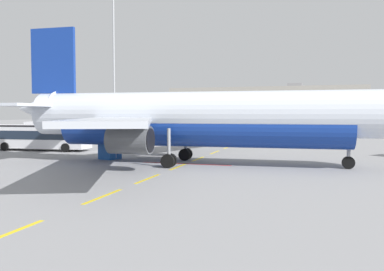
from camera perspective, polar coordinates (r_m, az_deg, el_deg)
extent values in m
cube|color=yellow|center=(16.43, -24.70, -12.56)|extent=(0.24, 4.00, 0.01)
cube|color=yellow|center=(21.97, -12.42, -8.38)|extent=(0.24, 4.00, 0.01)
cube|color=yellow|center=(27.20, -6.26, -6.09)|extent=(0.24, 4.00, 0.01)
cube|color=yellow|center=(33.02, -1.95, -4.43)|extent=(0.24, 4.00, 0.01)
cube|color=yellow|center=(38.58, 0.87, -3.32)|extent=(0.24, 4.00, 0.01)
cube|color=yellow|center=(45.06, 3.24, -2.38)|extent=(0.24, 4.00, 0.01)
cube|color=yellow|center=(51.61, 5.01, -1.68)|extent=(0.24, 4.00, 0.01)
cube|color=yellow|center=(58.35, 6.41, -1.13)|extent=(0.24, 4.00, 0.01)
cube|color=yellow|center=(64.72, 7.45, -0.71)|extent=(0.24, 4.00, 0.01)
cube|color=yellow|center=(71.65, 8.38, -0.34)|extent=(0.24, 4.00, 0.01)
cube|color=yellow|center=(77.90, 9.07, -0.07)|extent=(0.24, 4.00, 0.01)
cube|color=yellow|center=(83.63, 9.61, 0.15)|extent=(0.24, 4.00, 0.01)
cube|color=yellow|center=(90.30, 10.15, 0.37)|extent=(0.24, 4.00, 0.01)
cube|color=yellow|center=(97.54, 10.66, 0.57)|extent=(0.24, 4.00, 0.01)
cube|color=#B21414|center=(34.91, -0.89, -4.01)|extent=(8.00, 0.40, 0.01)
cylinder|color=silver|center=(34.32, 1.19, 3.06)|extent=(30.25, 5.31, 3.80)
cylinder|color=navy|center=(34.34, 1.19, 1.31)|extent=(24.64, 4.73, 3.50)
cone|color=silver|center=(40.82, -20.96, 3.54)|extent=(4.36, 3.44, 3.23)
cube|color=#192333|center=(34.07, 24.87, 3.88)|extent=(1.74, 2.93, 0.60)
cube|color=navy|center=(40.13, -19.01, 9.92)|extent=(4.41, 0.58, 6.00)
cube|color=silver|center=(42.93, -17.36, 3.96)|extent=(3.52, 6.55, 0.24)
cube|color=silver|center=(37.61, -22.45, 3.99)|extent=(3.52, 6.55, 0.24)
cube|color=#B7BCC6|center=(43.54, -1.43, 2.46)|extent=(9.41, 17.66, 0.36)
cube|color=#B7BCC6|center=(27.53, -10.90, 1.98)|extent=(10.86, 17.55, 0.36)
cylinder|color=#4C4F54|center=(40.74, -2.76, 0.37)|extent=(3.30, 2.26, 2.10)
cylinder|color=black|center=(40.31, -0.58, 0.34)|extent=(0.21, 1.79, 1.79)
cylinder|color=#4C4F54|center=(30.39, -8.75, -0.63)|extent=(3.30, 2.26, 2.10)
cylinder|color=black|center=(29.81, -5.91, -0.68)|extent=(0.21, 1.79, 1.79)
cylinder|color=gray|center=(33.83, 21.25, -1.35)|extent=(0.28, 0.28, 2.67)
cylinder|color=black|center=(33.96, 21.20, -3.59)|extent=(1.00, 0.33, 0.99)
cylinder|color=gray|center=(37.41, -0.92, -0.68)|extent=(0.28, 0.28, 2.61)
cylinder|color=black|center=(37.86, -0.78, -2.61)|extent=(1.12, 0.40, 1.10)
cylinder|color=black|center=(37.18, -1.06, -2.72)|extent=(1.12, 0.40, 1.10)
cylinder|color=gray|center=(32.43, -3.29, -1.28)|extent=(0.28, 0.28, 2.61)
cylinder|color=black|center=(32.88, -3.10, -3.50)|extent=(1.12, 0.40, 1.10)
cylinder|color=black|center=(32.22, -3.47, -3.64)|extent=(1.12, 0.40, 1.10)
cube|color=silver|center=(50.52, -20.73, -0.11)|extent=(12.19, 3.76, 2.70)
cube|color=#192333|center=(50.51, -20.73, 0.12)|extent=(11.24, 3.71, 1.00)
cube|color=black|center=(50.47, -20.76, 1.28)|extent=(12.21, 3.78, 0.20)
cylinder|color=black|center=(49.72, -15.89, -1.41)|extent=(1.02, 0.41, 1.00)
cylinder|color=black|center=(47.35, -17.41, -1.65)|extent=(1.02, 0.41, 1.00)
cylinder|color=black|center=(53.72, -23.17, -1.21)|extent=(1.02, 0.41, 1.00)
cylinder|color=black|center=(51.53, -24.89, -1.42)|extent=(1.02, 0.41, 1.00)
cube|color=black|center=(63.61, -20.21, -0.28)|extent=(3.60, 7.31, 0.60)
cube|color=#606638|center=(65.63, -19.31, 0.58)|extent=(2.69, 2.75, 1.10)
cube|color=#192333|center=(66.66, -18.88, 0.71)|extent=(1.90, 0.40, 0.64)
cube|color=silver|center=(62.67, -20.64, 0.89)|extent=(3.20, 5.11, 2.10)
cylinder|color=black|center=(66.16, -20.26, -0.38)|extent=(0.44, 0.99, 0.96)
cylinder|color=black|center=(65.10, -18.37, -0.40)|extent=(0.44, 0.99, 0.96)
cylinder|color=black|center=(62.21, -22.13, -0.64)|extent=(0.44, 0.99, 0.96)
cylinder|color=black|center=(61.09, -20.16, -0.66)|extent=(0.44, 0.99, 0.96)
cube|color=#194C9E|center=(39.25, -11.51, -2.11)|extent=(1.98, 1.95, 1.60)
cube|color=silver|center=(39.25, -11.51, -2.11)|extent=(1.56, 0.50, 1.36)
cylinder|color=slate|center=(80.88, -10.86, 0.25)|extent=(0.70, 0.70, 0.60)
cylinder|color=#9EA0A5|center=(81.38, -10.96, 10.12)|extent=(0.36, 0.36, 28.54)
cube|color=#9E998E|center=(176.19, 10.33, 4.18)|extent=(80.36, 20.67, 15.12)
cube|color=#192333|center=(165.88, 9.92, 4.51)|extent=(73.93, 0.12, 5.44)
cube|color=gray|center=(175.56, 14.29, 6.87)|extent=(6.00, 5.00, 1.60)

